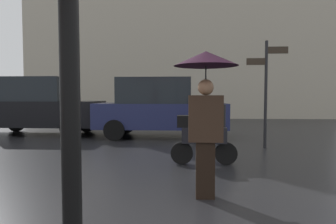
{
  "coord_description": "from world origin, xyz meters",
  "views": [
    {
      "loc": [
        0.59,
        -2.06,
        1.41
      ],
      "look_at": [
        0.16,
        4.96,
        1.03
      ],
      "focal_mm": 31.57,
      "sensor_mm": 36.0,
      "label": 1
    }
  ],
  "objects_px": {
    "parked_car_left": "(38,106)",
    "street_signpost": "(266,83)",
    "pedestrian_with_umbrella": "(206,89)",
    "parked_scooter": "(202,138)",
    "parked_car_right": "(159,108)"
  },
  "relations": [
    {
      "from": "pedestrian_with_umbrella",
      "to": "parked_car_left",
      "type": "height_order",
      "value": "parked_car_left"
    },
    {
      "from": "parked_car_left",
      "to": "street_signpost",
      "type": "distance_m",
      "value": 7.92
    },
    {
      "from": "pedestrian_with_umbrella",
      "to": "street_signpost",
      "type": "relative_size",
      "value": 0.7
    },
    {
      "from": "parked_car_left",
      "to": "street_signpost",
      "type": "height_order",
      "value": "street_signpost"
    },
    {
      "from": "pedestrian_with_umbrella",
      "to": "parked_scooter",
      "type": "height_order",
      "value": "pedestrian_with_umbrella"
    },
    {
      "from": "parked_scooter",
      "to": "parked_car_right",
      "type": "xyz_separation_m",
      "value": [
        -1.23,
        3.97,
        0.46
      ]
    },
    {
      "from": "parked_car_right",
      "to": "street_signpost",
      "type": "distance_m",
      "value": 3.69
    },
    {
      "from": "parked_scooter",
      "to": "parked_car_right",
      "type": "relative_size",
      "value": 0.31
    },
    {
      "from": "parked_car_right",
      "to": "street_signpost",
      "type": "bearing_deg",
      "value": 141.35
    },
    {
      "from": "pedestrian_with_umbrella",
      "to": "parked_car_right",
      "type": "relative_size",
      "value": 0.46
    },
    {
      "from": "parked_scooter",
      "to": "parked_car_right",
      "type": "distance_m",
      "value": 4.18
    },
    {
      "from": "parked_car_left",
      "to": "street_signpost",
      "type": "bearing_deg",
      "value": 162.74
    },
    {
      "from": "pedestrian_with_umbrella",
      "to": "parked_scooter",
      "type": "bearing_deg",
      "value": -105.38
    },
    {
      "from": "parked_car_left",
      "to": "street_signpost",
      "type": "relative_size",
      "value": 1.53
    },
    {
      "from": "pedestrian_with_umbrella",
      "to": "parked_car_left",
      "type": "distance_m",
      "value": 8.55
    }
  ]
}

